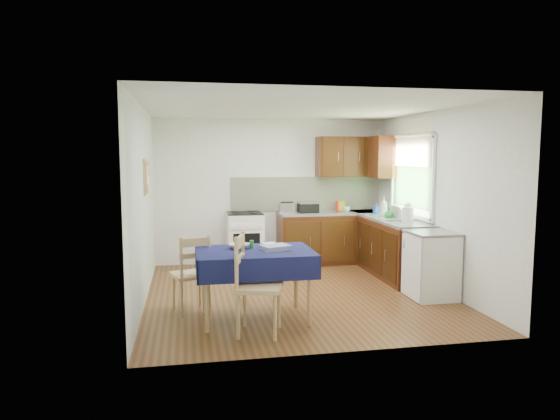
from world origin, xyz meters
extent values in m
plane|color=#4A2C13|center=(0.00, 0.00, 0.00)|extent=(4.20, 4.20, 0.00)
cube|color=white|center=(0.00, 0.00, 2.50)|extent=(4.00, 4.20, 0.02)
cube|color=silver|center=(0.00, 2.10, 1.25)|extent=(4.00, 0.02, 2.50)
cube|color=silver|center=(0.00, -2.10, 1.25)|extent=(4.00, 0.02, 2.50)
cube|color=silver|center=(-2.00, 0.00, 1.25)|extent=(0.02, 4.20, 2.50)
cube|color=silver|center=(2.00, 0.00, 1.25)|extent=(0.02, 4.20, 2.50)
cube|color=black|center=(1.05, 1.80, 0.43)|extent=(1.90, 0.60, 0.86)
cube|color=black|center=(1.70, 0.65, 0.43)|extent=(0.60, 1.70, 0.86)
cube|color=#5F5E63|center=(1.05, 1.80, 0.88)|extent=(1.90, 0.60, 0.04)
cube|color=#5F5E63|center=(1.70, 0.65, 0.88)|extent=(0.60, 1.70, 0.04)
cube|color=#5F5E63|center=(1.70, 1.80, 0.88)|extent=(0.60, 0.60, 0.04)
cube|color=white|center=(0.65, 2.08, 1.20)|extent=(2.70, 0.02, 0.60)
cube|color=black|center=(1.40, 1.93, 1.85)|extent=(1.20, 0.35, 0.70)
cube|color=black|center=(1.82, 1.50, 1.85)|extent=(0.35, 0.50, 0.70)
cube|color=white|center=(-0.50, 1.80, 0.45)|extent=(0.60, 0.60, 0.90)
cube|color=black|center=(-0.50, 1.80, 0.91)|extent=(0.58, 0.58, 0.02)
cube|color=black|center=(-0.50, 1.50, 0.45)|extent=(0.44, 0.01, 0.32)
cube|color=#295523|center=(1.99, 0.70, 1.50)|extent=(0.01, 1.40, 0.85)
cube|color=white|center=(1.97, 0.70, 2.15)|extent=(0.04, 1.48, 0.06)
cube|color=white|center=(1.97, 0.70, 0.95)|extent=(0.04, 1.48, 0.06)
cube|color=tan|center=(1.96, 0.70, 1.93)|extent=(0.02, 1.36, 0.44)
cube|color=white|center=(1.70, -0.55, 0.42)|extent=(0.55, 0.58, 0.85)
cube|color=#5F5E63|center=(1.70, -0.55, 0.87)|extent=(0.58, 0.60, 0.03)
cube|color=#A28A51|center=(-1.98, 0.30, 1.60)|extent=(0.02, 0.62, 0.47)
cube|color=#AD8048|center=(-1.96, 0.30, 1.60)|extent=(0.01, 0.56, 0.41)
cube|color=white|center=(-1.95, 0.22, 1.62)|extent=(0.00, 0.18, 0.24)
cube|color=white|center=(-1.95, 0.42, 1.50)|extent=(0.00, 0.15, 0.20)
cube|color=#0D0D36|center=(-0.70, -0.97, 0.79)|extent=(1.28, 0.86, 0.03)
cube|color=#0D0D36|center=(-0.70, -1.41, 0.67)|extent=(1.32, 0.02, 0.26)
cube|color=#0D0D36|center=(-0.70, -0.53, 0.67)|extent=(1.32, 0.02, 0.26)
cube|color=#0D0D36|center=(-1.36, -0.97, 0.67)|extent=(0.02, 0.90, 0.26)
cube|color=#0D0D36|center=(-0.05, -0.97, 0.67)|extent=(0.02, 0.90, 0.26)
cylinder|color=#A28A51|center=(-1.27, -1.32, 0.39)|extent=(0.05, 0.05, 0.77)
cylinder|color=#A28A51|center=(-0.14, -1.32, 0.39)|extent=(0.05, 0.05, 0.77)
cylinder|color=#A28A51|center=(-1.27, -0.62, 0.39)|extent=(0.05, 0.05, 0.77)
cylinder|color=#A28A51|center=(-0.14, -0.62, 0.39)|extent=(0.05, 0.05, 0.77)
cube|color=#A28A51|center=(-1.42, -0.53, 0.45)|extent=(0.52, 0.52, 0.04)
cube|color=#A28A51|center=(-1.37, -0.70, 0.79)|extent=(0.37, 0.14, 0.30)
cylinder|color=#A28A51|center=(-1.31, -0.32, 0.22)|extent=(0.04, 0.04, 0.45)
cylinder|color=#A28A51|center=(-1.63, -0.41, 0.22)|extent=(0.04, 0.04, 0.45)
cylinder|color=#A28A51|center=(-1.21, -0.64, 0.22)|extent=(0.04, 0.04, 0.45)
cylinder|color=#A28A51|center=(-1.53, -0.74, 0.22)|extent=(0.04, 0.04, 0.45)
cube|color=#A28A51|center=(-0.72, -1.45, 0.50)|extent=(0.58, 0.58, 0.04)
cube|color=#A28A51|center=(-0.92, -1.39, 0.89)|extent=(0.15, 0.42, 0.34)
cylinder|color=#A28A51|center=(-0.59, -1.69, 0.25)|extent=(0.04, 0.04, 0.50)
cylinder|color=#A28A51|center=(-0.49, -1.32, 0.25)|extent=(0.04, 0.04, 0.50)
cylinder|color=#A28A51|center=(-0.96, -1.58, 0.25)|extent=(0.04, 0.04, 0.50)
cylinder|color=#A28A51|center=(-0.85, -1.21, 0.25)|extent=(0.04, 0.04, 0.50)
cube|color=#B7B7BC|center=(0.22, 1.75, 0.99)|extent=(0.26, 0.16, 0.18)
cube|color=black|center=(0.22, 1.75, 1.09)|extent=(0.22, 0.02, 0.02)
cube|color=black|center=(0.59, 1.77, 0.98)|extent=(0.33, 0.28, 0.15)
cube|color=#B7B7BC|center=(0.59, 1.77, 1.07)|extent=(0.33, 0.28, 0.03)
cylinder|color=red|center=(1.08, 1.65, 1.00)|extent=(0.05, 0.05, 0.20)
cube|color=gold|center=(1.25, 1.94, 0.98)|extent=(0.13, 0.09, 0.17)
cube|color=#96969B|center=(1.69, 0.60, 0.91)|extent=(0.46, 0.35, 0.02)
cylinder|color=white|center=(1.69, 0.60, 1.01)|extent=(0.06, 0.22, 0.22)
cylinder|color=white|center=(1.76, 0.33, 1.01)|extent=(0.17, 0.17, 0.22)
sphere|color=white|center=(1.76, 0.33, 1.14)|extent=(0.11, 0.11, 0.11)
imported|color=white|center=(1.28, 1.74, 0.95)|extent=(0.13, 0.13, 0.09)
imported|color=white|center=(1.67, 1.04, 1.06)|extent=(0.16, 0.16, 0.32)
imported|color=blue|center=(1.69, 1.40, 0.99)|extent=(0.10, 0.10, 0.18)
imported|color=#268D2D|center=(1.60, 0.65, 0.99)|extent=(0.20, 0.20, 0.18)
imported|color=beige|center=(-0.86, -0.83, 0.83)|extent=(0.31, 0.31, 0.06)
imported|color=white|center=(-0.54, -0.69, 0.81)|extent=(0.21, 0.25, 0.02)
cylinder|color=#227F2B|center=(-0.72, -0.84, 0.85)|extent=(0.05, 0.05, 0.09)
cube|color=navy|center=(-0.47, -0.98, 0.83)|extent=(0.37, 0.32, 0.06)
camera|label=1|loc=(-1.45, -6.51, 1.88)|focal=32.00mm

